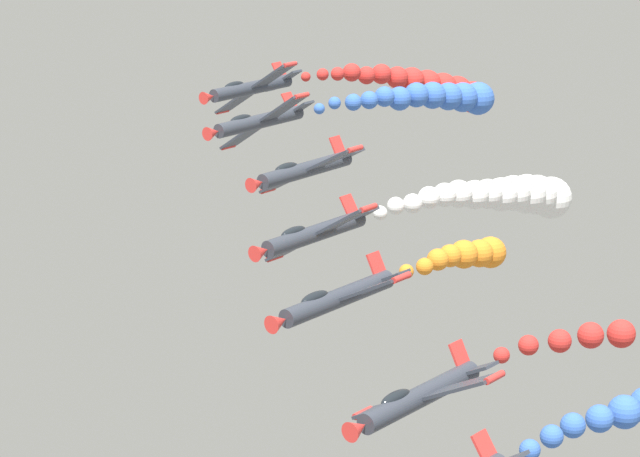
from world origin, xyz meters
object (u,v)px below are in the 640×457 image
(airplane_high_slot, at_px, (250,88))
(airplane_trailing, at_px, (258,121))
(airplane_left_outer, at_px, (313,234))
(airplane_right_inner, at_px, (336,299))
(airplane_left_inner, at_px, (418,397))
(airplane_right_outer, at_px, (304,170))

(airplane_high_slot, bearing_deg, airplane_trailing, 136.15)
(airplane_left_outer, relative_size, airplane_high_slot, 1.00)
(airplane_trailing, bearing_deg, airplane_right_inner, 140.92)
(airplane_left_inner, xyz_separation_m, airplane_right_outer, (24.31, -19.25, 4.22))
(airplane_left_inner, distance_m, airplane_right_inner, 10.57)
(airplane_left_inner, height_order, airplane_high_slot, airplane_high_slot)
(airplane_right_outer, height_order, airplane_trailing, airplane_trailing)
(airplane_right_outer, distance_m, airplane_trailing, 9.97)
(airplane_right_outer, distance_m, airplane_high_slot, 20.52)
(airplane_right_inner, relative_size, airplane_trailing, 1.00)
(airplane_left_inner, distance_m, airplane_right_outer, 31.30)
(airplane_left_outer, bearing_deg, airplane_high_slot, -39.67)
(airplane_left_inner, bearing_deg, airplane_high_slot, -37.60)
(airplane_left_outer, height_order, airplane_right_outer, airplane_right_outer)
(airplane_high_slot, bearing_deg, airplane_right_outer, 143.58)
(airplane_high_slot, bearing_deg, airplane_right_inner, 139.67)
(airplane_high_slot, bearing_deg, airplane_left_inner, 142.40)
(airplane_left_outer, height_order, airplane_high_slot, airplane_high_slot)
(airplane_trailing, height_order, airplane_high_slot, airplane_high_slot)
(airplane_left_inner, xyz_separation_m, airplane_right_inner, (9.28, -4.67, 1.94))
(airplane_left_outer, relative_size, airplane_right_outer, 1.00)
(airplane_right_inner, bearing_deg, airplane_left_inner, 153.27)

